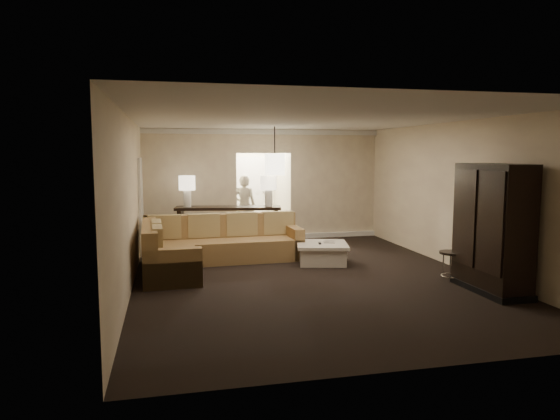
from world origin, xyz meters
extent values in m
plane|color=black|center=(0.00, 0.00, 0.00)|extent=(8.00, 8.00, 0.00)
cube|color=beige|center=(0.00, 4.00, 1.40)|extent=(6.00, 0.04, 2.80)
cube|color=beige|center=(0.00, -4.00, 1.40)|extent=(6.00, 0.04, 2.80)
cube|color=beige|center=(-3.00, 0.00, 1.40)|extent=(0.04, 8.00, 2.80)
cube|color=beige|center=(3.00, 0.00, 1.40)|extent=(0.04, 8.00, 2.80)
cube|color=silver|center=(0.00, 0.00, 2.80)|extent=(6.00, 8.00, 0.02)
cube|color=white|center=(0.00, 3.95, 2.73)|extent=(6.00, 0.10, 0.12)
cube|color=white|center=(0.00, 3.95, 0.06)|extent=(6.00, 0.10, 0.12)
cube|color=white|center=(-2.97, 2.80, 1.05)|extent=(0.05, 0.90, 2.10)
cube|color=beige|center=(0.00, 5.00, 0.00)|extent=(1.40, 2.00, 0.01)
cube|color=beige|center=(-0.70, 5.00, 1.40)|extent=(0.04, 2.00, 2.80)
cube|color=beige|center=(0.70, 5.00, 1.40)|extent=(0.04, 2.00, 2.80)
cube|color=beige|center=(0.00, 6.00, 1.40)|extent=(1.40, 0.04, 2.80)
cube|color=white|center=(0.00, 5.97, 1.05)|extent=(0.90, 0.05, 2.10)
cube|color=brown|center=(-1.30, 1.60, 0.22)|extent=(3.21, 1.06, 0.45)
cube|color=brown|center=(-2.37, 0.35, 0.22)|extent=(1.01, 1.52, 0.45)
cube|color=brown|center=(-1.31, 1.95, 0.69)|extent=(3.19, 0.37, 0.49)
cube|color=brown|center=(-2.74, 0.86, 0.69)|extent=(0.34, 2.55, 0.49)
cube|color=brown|center=(0.18, 1.66, 0.33)|extent=(0.25, 0.96, 0.66)
cube|color=brown|center=(-2.35, -0.29, 0.33)|extent=(0.96, 0.25, 0.66)
cube|color=#9B8752|center=(-2.48, 1.86, 0.71)|extent=(0.66, 0.19, 0.49)
cube|color=#9B8752|center=(-1.68, 1.89, 0.71)|extent=(0.66, 0.19, 0.49)
cube|color=#9B8752|center=(-0.89, 1.92, 0.71)|extent=(0.66, 0.19, 0.49)
cube|color=#9B8752|center=(-0.09, 1.94, 0.71)|extent=(0.66, 0.19, 0.49)
cube|color=#9B8752|center=(-2.61, 0.97, 0.71)|extent=(0.19, 0.64, 0.49)
cube|color=#9B8752|center=(-2.59, 0.23, 0.71)|extent=(0.19, 0.64, 0.49)
cube|color=white|center=(0.61, 1.00, 0.17)|extent=(1.08, 1.08, 0.34)
cube|color=white|center=(0.61, 1.00, 0.37)|extent=(1.20, 1.20, 0.06)
cube|color=black|center=(0.55, 0.96, 0.41)|extent=(0.09, 0.17, 0.02)
cube|color=beige|center=(0.79, 1.11, 0.40)|extent=(0.28, 0.34, 0.01)
cube|color=black|center=(-1.01, 3.20, 0.92)|extent=(2.52, 0.96, 0.07)
cube|color=black|center=(-2.12, 3.39, 0.45)|extent=(0.17, 0.51, 0.90)
cube|color=black|center=(0.09, 3.01, 0.45)|extent=(0.17, 0.51, 0.90)
cube|color=black|center=(-1.01, 3.20, 0.13)|extent=(2.40, 0.89, 0.04)
cube|color=black|center=(2.60, -1.59, 1.02)|extent=(0.56, 1.36, 2.03)
cube|color=black|center=(2.31, -1.93, 1.16)|extent=(0.03, 0.60, 1.55)
cube|color=black|center=(2.31, -1.25, 1.16)|extent=(0.03, 0.60, 1.55)
cube|color=black|center=(2.60, -1.59, 0.05)|extent=(0.60, 1.41, 0.10)
cylinder|color=black|center=(2.34, -0.88, 0.50)|extent=(0.41, 0.41, 0.04)
torus|color=silver|center=(2.34, -0.88, 0.09)|extent=(0.34, 0.34, 0.02)
cylinder|color=silver|center=(2.50, -0.90, 0.24)|extent=(0.02, 0.02, 0.49)
cylinder|color=silver|center=(2.28, -0.73, 0.24)|extent=(0.02, 0.02, 0.49)
cylinder|color=silver|center=(2.24, -1.01, 0.24)|extent=(0.02, 0.02, 0.49)
cylinder|color=white|center=(-1.95, 3.36, 1.15)|extent=(0.18, 0.18, 0.39)
cylinder|color=#FFE9BF|center=(-1.95, 3.36, 1.51)|extent=(0.38, 0.38, 0.34)
cylinder|color=white|center=(-0.07, 3.04, 1.15)|extent=(0.18, 0.18, 0.39)
cylinder|color=#FFE9BF|center=(-0.07, 3.04, 1.51)|extent=(0.38, 0.38, 0.34)
cylinder|color=black|center=(0.00, 2.70, 2.50)|extent=(0.02, 0.02, 0.60)
cube|color=beige|center=(0.00, 2.70, 1.95)|extent=(0.38, 0.38, 0.48)
imported|color=beige|center=(-0.45, 4.36, 0.91)|extent=(0.78, 0.67, 1.82)
camera|label=1|loc=(-2.40, -8.44, 2.19)|focal=32.00mm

